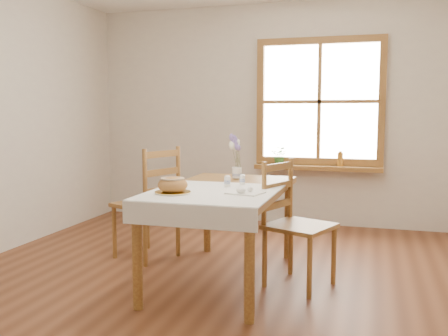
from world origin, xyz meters
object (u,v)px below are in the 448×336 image
(chair_left, at_px, (146,202))
(chair_right, at_px, (300,224))
(flower_vase, at_px, (237,174))
(dining_table, at_px, (224,198))
(bread_plate, at_px, (173,192))

(chair_left, bearing_deg, chair_right, 98.03)
(chair_left, xyz_separation_m, flower_vase, (0.84, 0.09, 0.28))
(dining_table, distance_m, chair_left, 0.96)
(chair_right, bearing_deg, dining_table, 115.52)
(bread_plate, xyz_separation_m, flower_vase, (0.22, 0.94, 0.03))
(dining_table, relative_size, chair_left, 1.56)
(bread_plate, relative_size, flower_vase, 2.63)
(bread_plate, bearing_deg, dining_table, 62.03)
(dining_table, height_order, chair_right, chair_right)
(dining_table, xyz_separation_m, chair_left, (-0.87, 0.39, -0.15))
(dining_table, distance_m, flower_vase, 0.50)
(chair_left, xyz_separation_m, bread_plate, (0.62, -0.85, 0.25))
(dining_table, distance_m, chair_right, 0.62)
(chair_left, distance_m, bread_plate, 1.09)
(chair_right, bearing_deg, flower_vase, 76.17)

